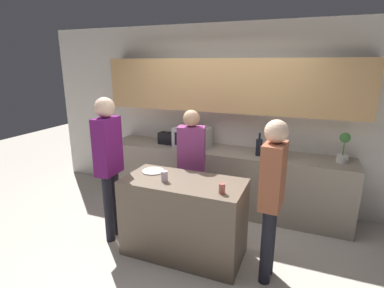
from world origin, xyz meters
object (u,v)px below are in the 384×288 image
at_px(potted_plant, 344,148).
at_px(bottle_1, 270,146).
at_px(bottle_0, 259,147).
at_px(cup_0, 222,188).
at_px(bottle_2, 277,151).
at_px(bottle_3, 285,152).
at_px(person_center, 108,157).
at_px(cup_1, 165,176).
at_px(plate_on_island, 153,171).
at_px(person_right, 272,189).
at_px(microwave, 192,137).
at_px(person_left, 191,160).
at_px(toaster, 167,138).

height_order(potted_plant, bottle_1, potted_plant).
xyz_separation_m(bottle_0, cup_0, (-0.12, -1.37, -0.08)).
distance_m(bottle_2, bottle_3, 0.11).
distance_m(bottle_1, bottle_3, 0.23).
relative_size(bottle_1, person_center, 0.18).
distance_m(bottle_1, cup_1, 1.69).
height_order(bottle_2, plate_on_island, bottle_2).
height_order(potted_plant, bottle_2, potted_plant).
relative_size(bottle_0, plate_on_island, 1.23).
bearing_deg(bottle_0, cup_1, -121.08).
distance_m(potted_plant, bottle_3, 0.71).
height_order(bottle_2, person_right, person_right).
distance_m(microwave, person_left, 0.77).
height_order(bottle_3, person_right, person_right).
distance_m(microwave, person_right, 1.93).
bearing_deg(cup_1, person_left, 87.00).
height_order(toaster, plate_on_island, toaster).
xyz_separation_m(microwave, person_left, (0.27, -0.71, -0.12)).
distance_m(plate_on_island, person_right, 1.41).
bearing_deg(bottle_0, bottle_1, 40.15).
bearing_deg(person_left, bottle_2, -162.68).
bearing_deg(cup_1, bottle_1, 57.01).
bearing_deg(bottle_3, person_center, -146.46).
relative_size(bottle_0, bottle_2, 1.22).
relative_size(plate_on_island, cup_1, 2.22).
relative_size(bottle_0, bottle_3, 1.40).
relative_size(cup_0, person_right, 0.06).
bearing_deg(potted_plant, toaster, 180.00).
xyz_separation_m(bottle_1, cup_1, (-0.92, -1.41, -0.07)).
bearing_deg(bottle_2, toaster, 176.29).
bearing_deg(person_center, potted_plant, 114.90).
distance_m(bottle_0, cup_1, 1.52).
bearing_deg(person_right, bottle_3, 4.24).
bearing_deg(person_left, bottle_3, -163.50).
bearing_deg(person_right, bottle_2, 8.78).
xyz_separation_m(microwave, person_right, (1.36, -1.36, -0.07)).
bearing_deg(microwave, bottle_2, -4.89).
bearing_deg(toaster, person_left, -45.44).
bearing_deg(person_right, person_left, 63.27).
xyz_separation_m(bottle_3, cup_1, (-1.13, -1.32, -0.04)).
distance_m(bottle_1, plate_on_island, 1.69).
distance_m(cup_1, person_center, 0.78).
height_order(bottle_3, person_center, person_center).
height_order(toaster, person_center, person_center).
height_order(bottle_2, bottle_3, bottle_2).
bearing_deg(cup_1, microwave, 99.56).
height_order(plate_on_island, person_right, person_right).
height_order(bottle_0, cup_0, bottle_0).
height_order(bottle_0, person_left, person_left).
xyz_separation_m(bottle_2, person_left, (-0.99, -0.60, -0.07)).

